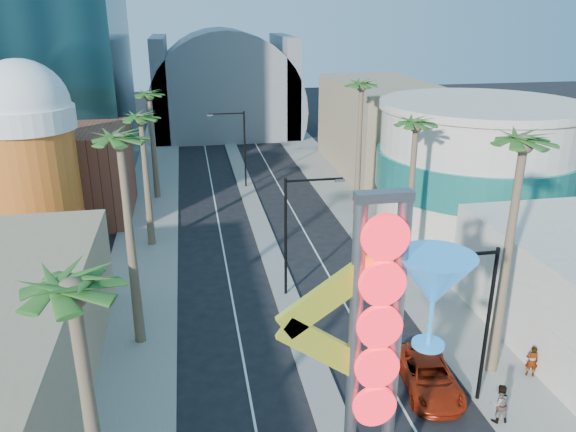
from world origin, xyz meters
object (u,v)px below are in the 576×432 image
object	(u,v)px
pedestrian_b	(499,403)
red_pickup	(429,376)
pedestrian_a	(532,361)
neon_sign	(399,340)

from	to	relation	value
pedestrian_b	red_pickup	bearing A→B (deg)	-51.29
red_pickup	pedestrian_a	xyz separation A→B (m)	(5.45, -0.09, 0.25)
neon_sign	pedestrian_a	world-z (taller)	neon_sign
red_pickup	pedestrian_b	world-z (taller)	pedestrian_b
neon_sign	red_pickup	distance (m)	10.11
pedestrian_a	neon_sign	bearing A→B (deg)	52.36
neon_sign	pedestrian_b	distance (m)	9.61
red_pickup	pedestrian_a	world-z (taller)	pedestrian_a
red_pickup	pedestrian_b	distance (m)	3.56
pedestrian_a	red_pickup	bearing A→B (deg)	19.21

